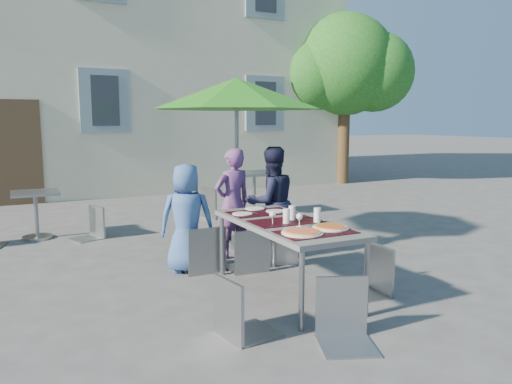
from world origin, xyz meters
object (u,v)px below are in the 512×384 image
bg_chair_r_0 (90,203)px  child_0 (187,218)px  dining_table (286,227)px  chair_5 (346,273)px  child_1 (233,203)px  bg_chair_r_1 (273,185)px  pizza_near_right (330,227)px  chair_0 (203,221)px  chair_2 (282,224)px  bg_chair_l_1 (213,184)px  chair_3 (239,271)px  cafe_table_0 (36,207)px  child_2 (271,202)px  cafe_table_1 (254,184)px  chair_1 (249,224)px  chair_4 (373,241)px  patio_umbrella (237,95)px  pizza_near_left (302,232)px

bg_chair_r_0 → child_0: bearing=-71.7°
dining_table → chair_5: bearing=-96.7°
child_1 → bg_chair_r_1: bearing=-136.4°
pizza_near_right → child_0: 1.85m
dining_table → bg_chair_r_1: size_ratio=1.99×
chair_0 → bg_chair_r_1: chair_0 is taller
chair_2 → bg_chair_l_1: bearing=83.8°
chair_3 → cafe_table_0: size_ratio=1.34×
dining_table → bg_chair_l_1: bearing=78.4°
child_2 → chair_0: child_2 is taller
bg_chair_r_0 → bg_chair_l_1: size_ratio=0.86×
chair_0 → cafe_table_1: size_ratio=1.28×
child_2 → bg_chair_l_1: (0.32, 2.81, -0.09)m
pizza_near_right → chair_1: size_ratio=0.36×
dining_table → chair_1: chair_1 is taller
bg_chair_r_0 → pizza_near_right: bearing=-67.5°
chair_3 → cafe_table_0: chair_3 is taller
chair_4 → bg_chair_r_1: bearing=74.4°
chair_4 → bg_chair_r_0: 4.42m
chair_5 → patio_umbrella: size_ratio=0.41×
chair_2 → pizza_near_right: bearing=-101.4°
pizza_near_right → child_1: child_1 is taller
pizza_near_left → child_1: (0.22, 2.06, -0.06)m
child_2 → chair_1: size_ratio=1.48×
pizza_near_left → chair_5: (0.00, -0.65, -0.20)m
child_0 → chair_5: bearing=126.8°
bg_chair_l_1 → bg_chair_r_0: bearing=-163.2°
chair_4 → bg_chair_l_1: (0.06, 4.52, 0.07)m
child_2 → chair_4: 1.73m
chair_0 → chair_2: (0.98, -0.11, -0.11)m
bg_chair_r_0 → patio_umbrella: bearing=-38.2°
chair_1 → bg_chair_l_1: size_ratio=0.92×
child_2 → bg_chair_r_0: 2.88m
dining_table → child_2: bearing=68.0°
pizza_near_left → chair_4: bearing=8.4°
child_2 → cafe_table_1: child_2 is taller
cafe_table_0 → cafe_table_1: cafe_table_1 is taller
child_1 → child_0: bearing=16.9°
chair_3 → bg_chair_r_0: chair_3 is taller
pizza_near_left → cafe_table_0: pizza_near_left is taller
child_1 → chair_3: child_1 is taller
patio_umbrella → bg_chair_r_1: 3.04m
child_0 → chair_2: bearing=-165.0°
pizza_near_right → chair_3: bearing=-166.6°
child_2 → bg_chair_r_1: bearing=-118.4°
pizza_near_right → chair_3: chair_3 is taller
pizza_near_left → chair_3: size_ratio=0.40×
cafe_table_1 → chair_2: bearing=-110.3°
chair_2 → dining_table: bearing=-117.3°
child_1 → chair_2: size_ratio=1.64×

